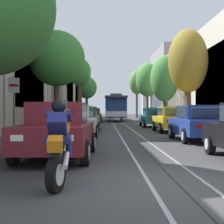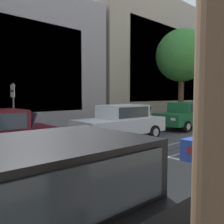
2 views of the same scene
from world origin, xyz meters
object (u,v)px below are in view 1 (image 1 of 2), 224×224
parked_car_white_second_left (74,123)px  pedestrian_on_left_pavement (214,118)px  street_tree_kerb_right_mid (165,79)px  street_tree_kerb_right_far (137,83)px  parked_car_maroon_sixth_left (93,115)px  street_tree_kerb_left_mid (80,74)px  parked_car_maroon_near_left (58,130)px  cable_car_trolley (116,108)px  parked_car_yellow_mid_right (172,119)px  parked_car_teal_fourth_right (153,117)px  street_tree_kerb_right_second (188,62)px  parked_car_green_mid_left (84,119)px  parked_car_blue_second_right (198,123)px  street_sign_post (14,105)px  street_tree_kerb_left_fourth (87,88)px  motorcycle_with_rider (59,140)px  street_tree_kerb_left_second (57,59)px  street_tree_kerb_right_fourth (147,80)px  parked_car_teal_fifth_left (89,116)px  parked_car_navy_fourth_left (88,117)px

parked_car_white_second_left → pedestrian_on_left_pavement: size_ratio=2.84×
street_tree_kerb_right_mid → street_tree_kerb_right_far: bearing=90.6°
parked_car_maroon_sixth_left → street_tree_kerb_right_far: 23.00m
parked_car_white_second_left → street_tree_kerb_left_mid: 24.33m
parked_car_maroon_near_left → cable_car_trolley: bearing=85.2°
parked_car_yellow_mid_right → parked_car_teal_fourth_right: same height
street_tree_kerb_right_far → street_tree_kerb_right_second: bearing=-90.1°
parked_car_green_mid_left → street_tree_kerb_right_mid: bearing=60.4°
parked_car_white_second_left → cable_car_trolley: size_ratio=0.48×
parked_car_blue_second_right → street_sign_post: 8.04m
street_tree_kerb_left_mid → street_tree_kerb_left_fourth: 16.99m
street_tree_kerb_left_mid → motorcycle_with_rider: (2.02, -33.03, -4.70)m
street_tree_kerb_right_far → parked_car_white_second_left: bearing=-99.0°
street_tree_kerb_right_second → street_tree_kerb_left_fourth: bearing=104.4°
parked_car_blue_second_right → street_tree_kerb_left_fourth: 42.10m
parked_car_teal_fourth_right → pedestrian_on_left_pavement: parked_car_teal_fourth_right is taller
street_tree_kerb_left_second → street_tree_kerb_left_fourth: bearing=89.4°
street_tree_kerb_right_fourth → street_tree_kerb_right_far: street_tree_kerb_right_far is taller
parked_car_green_mid_left → parked_car_yellow_mid_right: bearing=2.1°
parked_car_green_mid_left → parked_car_maroon_sixth_left: 17.42m
parked_car_maroon_near_left → parked_car_teal_fifth_left: 23.34m
parked_car_teal_fourth_right → street_sign_post: street_sign_post is taller
parked_car_green_mid_left → pedestrian_on_left_pavement: bearing=7.5°
street_tree_kerb_right_second → street_tree_kerb_right_fourth: street_tree_kerb_right_fourth is taller
parked_car_teal_fifth_left → motorcycle_with_rider: bearing=-88.5°
street_tree_kerb_right_far → parked_car_teal_fifth_left: bearing=-105.1°
street_tree_kerb_right_mid → cable_car_trolley: street_tree_kerb_right_mid is taller
parked_car_teal_fifth_left → street_sign_post: street_sign_post is taller
parked_car_navy_fourth_left → parked_car_teal_fourth_right: 5.30m
street_tree_kerb_left_mid → street_tree_kerb_right_second: 18.48m
street_tree_kerb_left_fourth → street_tree_kerb_left_mid: bearing=-89.6°
parked_car_yellow_mid_right → street_sign_post: street_sign_post is taller
pedestrian_on_left_pavement → parked_car_blue_second_right: bearing=-113.2°
street_sign_post → parked_car_green_mid_left: bearing=80.0°
parked_car_teal_fourth_right → parked_car_green_mid_left: bearing=-128.4°
street_tree_kerb_right_mid → parked_car_maroon_sixth_left: bearing=146.9°
parked_car_navy_fourth_left → street_tree_kerb_right_second: size_ratio=0.64×
motorcycle_with_rider → street_sign_post: size_ratio=0.78×
parked_car_navy_fourth_left → parked_car_white_second_left: bearing=-90.3°
parked_car_maroon_near_left → street_tree_kerb_right_mid: street_tree_kerb_right_mid is taller
parked_car_teal_fourth_right → cable_car_trolley: size_ratio=0.48×
parked_car_green_mid_left → parked_car_teal_fourth_right: size_ratio=1.00×
cable_car_trolley → parked_car_navy_fourth_left: bearing=-100.1°
parked_car_navy_fourth_left → street_tree_kerb_left_mid: 13.34m
street_tree_kerb_right_far → motorcycle_with_rider: size_ratio=4.29×
parked_car_teal_fifth_left → parked_car_yellow_mid_right: size_ratio=1.01×
street_tree_kerb_left_fourth → street_sign_post: (-0.02, -45.00, -3.49)m
parked_car_yellow_mid_right → cable_car_trolley: size_ratio=0.48×
street_tree_kerb_right_fourth → street_tree_kerb_right_mid: bearing=-89.3°
parked_car_blue_second_right → parked_car_green_mid_left: bearing=132.0°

